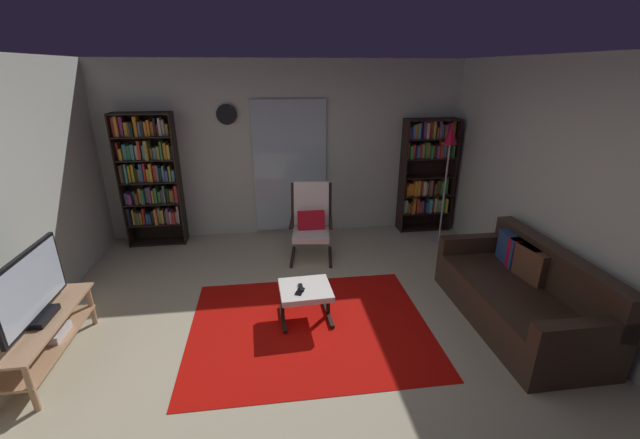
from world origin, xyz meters
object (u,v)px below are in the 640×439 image
bookshelf_near_tv (150,176)px  tv_remote (301,288)px  television (31,290)px  wall_clock (227,114)px  tv_stand (45,333)px  bookshelf_near_sofa (426,172)px  cell_phone (300,291)px  lounge_armchair (311,219)px  floor_lamp_by_shelf (449,149)px  ottoman (305,293)px  leather_sofa (521,295)px

bookshelf_near_tv → tv_remote: bookshelf_near_tv is taller
television → wall_clock: wall_clock is taller
tv_stand → bookshelf_near_sofa: (4.45, 2.60, 0.64)m
television → bookshelf_near_sofa: size_ratio=0.55×
cell_phone → television: bearing=-150.4°
lounge_armchair → tv_remote: bearing=-100.4°
lounge_armchair → wall_clock: bearing=141.1°
lounge_armchair → floor_lamp_by_shelf: floor_lamp_by_shelf is taller
television → floor_lamp_by_shelf: 5.00m
lounge_armchair → ottoman: 1.53m
tv_remote → tv_stand: bearing=-175.5°
wall_clock → tv_stand: bearing=-118.0°
bookshelf_near_tv → tv_remote: size_ratio=13.26×
ottoman → tv_remote: (-0.04, -0.01, 0.07)m
wall_clock → bookshelf_near_sofa: bearing=-2.4°
bookshelf_near_tv → ottoman: 3.08m
floor_lamp_by_shelf → ottoman: bearing=-142.5°
ottoman → bookshelf_near_sofa: bearing=46.5°
leather_sofa → bookshelf_near_sofa: bearing=90.9°
television → lounge_armchair: (2.55, 1.86, -0.21)m
bookshelf_near_tv → floor_lamp_by_shelf: (4.19, -0.55, 0.38)m
television → lounge_armchair: bearing=36.1°
tv_remote → ottoman: bearing=11.1°
bookshelf_near_tv → cell_phone: 3.08m
bookshelf_near_tv → ottoman: size_ratio=3.52×
cell_phone → tv_stand: bearing=-150.7°
leather_sofa → tv_remote: bearing=171.9°
cell_phone → bookshelf_near_tv: bearing=152.3°
leather_sofa → cell_phone: leather_sofa is taller
television → tv_remote: (2.27, 0.35, -0.37)m
bookshelf_near_sofa → ottoman: bookshelf_near_sofa is taller
bookshelf_near_sofa → wall_clock: wall_clock is taller
ottoman → cell_phone: bearing=-129.1°
television → bookshelf_near_tv: (0.32, 2.60, 0.28)m
tv_stand → lounge_armchair: size_ratio=1.19×
floor_lamp_by_shelf → wall_clock: 3.17m
bookshelf_near_sofa → cell_phone: bookshelf_near_sofa is taller
tv_stand → bookshelf_near_tv: bookshelf_near_tv is taller
television → wall_clock: size_ratio=3.31×
ottoman → cell_phone: (-0.06, -0.08, 0.07)m
tv_stand → cell_phone: (2.25, 0.27, 0.07)m
tv_stand → tv_remote: 2.30m
bookshelf_near_tv → cell_phone: bearing=-50.1°
bookshelf_near_sofa → leather_sofa: 2.66m
tv_remote → floor_lamp_by_shelf: (2.24, 1.70, 1.03)m
tv_stand → leather_sofa: size_ratio=0.65×
tv_stand → ottoman: bearing=8.6°
ottoman → floor_lamp_by_shelf: floor_lamp_by_shelf is taller
tv_remote → floor_lamp_by_shelf: 3.00m
tv_stand → floor_lamp_by_shelf: (4.51, 2.04, 1.11)m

